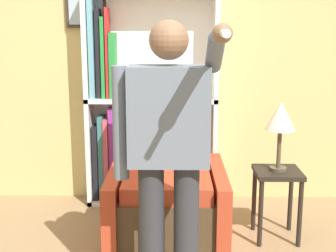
% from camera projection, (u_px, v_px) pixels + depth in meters
% --- Properties ---
extents(wall_back, '(8.00, 0.11, 2.80)m').
position_uv_depth(wall_back, '(159.00, 53.00, 4.38)').
color(wall_back, tan).
rests_on(wall_back, ground_plane).
extents(bookcase, '(1.20, 0.28, 1.98)m').
position_uv_depth(bookcase, '(134.00, 106.00, 4.32)').
color(bookcase, white).
rests_on(bookcase, ground_plane).
extents(armchair, '(0.87, 0.94, 1.20)m').
position_uv_depth(armchair, '(167.00, 196.00, 3.61)').
color(armchair, '#4C3823').
rests_on(armchair, ground_plane).
extents(person_standing, '(0.61, 0.78, 1.69)m').
position_uv_depth(person_standing, '(168.00, 148.00, 2.66)').
color(person_standing, '#2D2D33').
rests_on(person_standing, ground_plane).
extents(side_table, '(0.35, 0.35, 0.56)m').
position_uv_depth(side_table, '(277.00, 185.00, 3.64)').
color(side_table, black).
rests_on(side_table, ground_plane).
extents(table_lamp, '(0.23, 0.23, 0.54)m').
position_uv_depth(table_lamp, '(281.00, 119.00, 3.53)').
color(table_lamp, '#4C4233').
rests_on(table_lamp, side_table).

